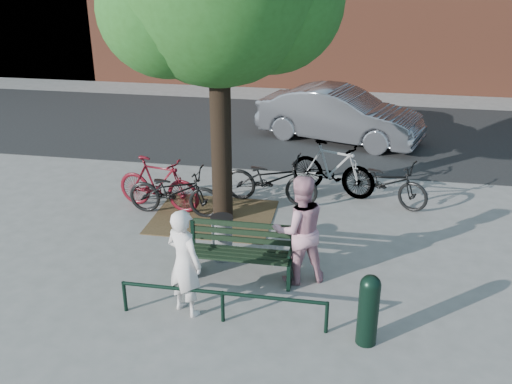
% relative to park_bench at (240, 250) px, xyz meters
% --- Properties ---
extents(ground, '(90.00, 90.00, 0.00)m').
position_rel_park_bench_xyz_m(ground, '(0.00, -0.08, -0.48)').
color(ground, gray).
rests_on(ground, ground).
extents(dirt_pit, '(2.40, 2.00, 0.02)m').
position_rel_park_bench_xyz_m(dirt_pit, '(-1.00, 2.12, -0.47)').
color(dirt_pit, brown).
rests_on(dirt_pit, ground).
extents(road, '(40.00, 7.00, 0.01)m').
position_rel_park_bench_xyz_m(road, '(0.00, 8.42, -0.47)').
color(road, black).
rests_on(road, ground).
extents(park_bench, '(1.74, 0.54, 0.97)m').
position_rel_park_bench_xyz_m(park_bench, '(0.00, 0.00, 0.00)').
color(park_bench, black).
rests_on(park_bench, ground).
extents(guard_railing, '(3.06, 0.06, 0.51)m').
position_rel_park_bench_xyz_m(guard_railing, '(0.00, -1.28, -0.08)').
color(guard_railing, black).
rests_on(guard_railing, ground).
extents(person_left, '(0.73, 0.64, 1.67)m').
position_rel_park_bench_xyz_m(person_left, '(-0.59, -1.13, 0.36)').
color(person_left, silver).
rests_on(person_left, ground).
extents(person_right, '(1.09, 0.99, 1.83)m').
position_rel_park_bench_xyz_m(person_right, '(0.95, 0.07, 0.43)').
color(person_right, '#BD8291').
rests_on(person_right, ground).
extents(bollard, '(0.29, 0.29, 1.06)m').
position_rel_park_bench_xyz_m(bollard, '(2.06, -1.40, 0.09)').
color(bollard, black).
rests_on(bollard, ground).
extents(litter_bin, '(0.39, 0.39, 0.81)m').
position_rel_park_bench_xyz_m(litter_bin, '(-0.43, 0.52, -0.07)').
color(litter_bin, gray).
rests_on(litter_bin, ground).
extents(bicycle_a, '(1.97, 0.76, 1.02)m').
position_rel_park_bench_xyz_m(bicycle_a, '(-1.80, 2.12, 0.03)').
color(bicycle_a, black).
rests_on(bicycle_a, ground).
extents(bicycle_b, '(1.94, 0.88, 1.12)m').
position_rel_park_bench_xyz_m(bicycle_b, '(-2.21, 2.34, 0.08)').
color(bicycle_b, '#510B14').
rests_on(bicycle_b, ground).
extents(bicycle_c, '(2.12, 0.94, 1.08)m').
position_rel_park_bench_xyz_m(bicycle_c, '(0.03, 3.05, 0.06)').
color(bicycle_c, black).
rests_on(bicycle_c, ground).
extents(bicycle_d, '(2.05, 1.22, 1.19)m').
position_rel_park_bench_xyz_m(bicycle_d, '(1.29, 3.80, 0.12)').
color(bicycle_d, gray).
rests_on(bicycle_d, ground).
extents(bicycle_e, '(2.00, 1.39, 1.00)m').
position_rel_park_bench_xyz_m(bicycle_e, '(2.42, 3.41, 0.02)').
color(bicycle_e, black).
rests_on(bicycle_e, ground).
extents(parked_car, '(4.84, 2.91, 1.50)m').
position_rel_park_bench_xyz_m(parked_car, '(1.26, 7.66, 0.27)').
color(parked_car, slate).
rests_on(parked_car, ground).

